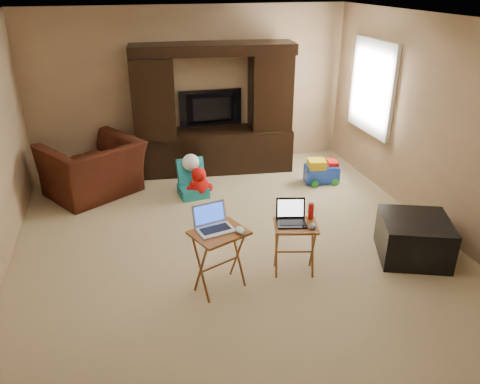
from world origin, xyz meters
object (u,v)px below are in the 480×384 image
object	(u,v)px
laptop_right	(292,214)
water_bottle	(311,211)
tray_table_right	(294,249)
recliner	(93,169)
laptop_left	(215,220)
push_toy	(322,171)
plush_toy	(199,182)
mouse_right	(312,226)
mouse_left	(240,230)
tray_table_left	(220,261)
entertainment_center	(214,110)
child_rocker	(193,179)
ottoman	(414,238)
television	(212,109)

from	to	relation	value
laptop_right	water_bottle	size ratio (longest dim) A/B	1.70
tray_table_right	laptop_right	size ratio (longest dim) A/B	1.91
recliner	laptop_left	bearing A→B (deg)	82.59
recliner	push_toy	bearing A→B (deg)	140.00
tray_table_right	recliner	bearing A→B (deg)	142.97
plush_toy	laptop_left	distance (m)	2.24
plush_toy	mouse_right	distance (m)	2.39
recliner	mouse_left	xyz separation A→B (m)	(1.43, -2.72, 0.29)
plush_toy	tray_table_left	world-z (taller)	tray_table_left
tray_table_left	mouse_right	bearing A→B (deg)	-24.92
entertainment_center	tray_table_right	bearing A→B (deg)	-79.85
laptop_right	mouse_left	world-z (taller)	laptop_right
laptop_right	water_bottle	world-z (taller)	laptop_right
tray_table_left	laptop_right	distance (m)	0.87
recliner	tray_table_left	bearing A→B (deg)	82.88
child_rocker	ottoman	distance (m)	3.06
tray_table_left	television	bearing A→B (deg)	56.60
laptop_right	mouse_right	bearing A→B (deg)	-25.91
laptop_right	water_bottle	bearing A→B (deg)	27.70
television	ottoman	bearing A→B (deg)	115.56
entertainment_center	child_rocker	size ratio (longest dim) A/B	4.65
entertainment_center	water_bottle	xyz separation A→B (m)	(0.39, -2.98, -0.33)
television	child_rocker	bearing A→B (deg)	64.15
tray_table_right	water_bottle	distance (m)	0.43
television	tray_table_left	distance (m)	3.43
plush_toy	tray_table_left	bearing A→B (deg)	-94.94
plush_toy	mouse_right	xyz separation A→B (m)	(0.76, -2.23, 0.38)
laptop_right	water_bottle	distance (m)	0.24
entertainment_center	mouse_left	distance (m)	3.25
plush_toy	ottoman	bearing A→B (deg)	-46.94
plush_toy	tray_table_right	world-z (taller)	tray_table_right
ottoman	laptop_left	xyz separation A→B (m)	(-2.25, 0.01, 0.54)
ottoman	mouse_left	bearing A→B (deg)	-177.32
recliner	plush_toy	size ratio (longest dim) A/B	2.73
child_rocker	tray_table_right	distance (m)	2.27
television	laptop_left	bearing A→B (deg)	78.49
child_rocker	mouse_left	size ratio (longest dim) A/B	3.92
plush_toy	push_toy	size ratio (longest dim) A/B	0.86
mouse_right	push_toy	bearing A→B (deg)	63.31
child_rocker	tray_table_right	bearing A→B (deg)	-77.57
child_rocker	laptop_left	distance (m)	2.27
laptop_left	water_bottle	bearing A→B (deg)	-5.62
entertainment_center	laptop_left	size ratio (longest dim) A/B	7.07
television	water_bottle	size ratio (longest dim) A/B	5.71
recliner	ottoman	xyz separation A→B (m)	(3.46, -2.63, -0.16)
child_rocker	tray_table_left	size ratio (longest dim) A/B	0.80
laptop_right	mouse_left	bearing A→B (deg)	-150.57
plush_toy	mouse_left	world-z (taller)	mouse_left
plush_toy	mouse_left	distance (m)	2.31
mouse_right	laptop_left	bearing A→B (deg)	176.11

